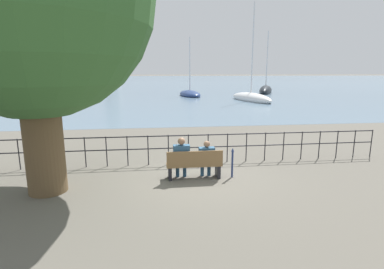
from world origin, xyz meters
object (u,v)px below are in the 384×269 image
at_px(sailboat_5, 251,98).
at_px(park_bench, 194,165).
at_px(seated_person_right, 206,157).
at_px(closed_umbrella, 232,161).
at_px(sailboat_2, 266,91).
at_px(sailboat_3, 190,94).
at_px(seated_person_left, 181,156).
at_px(sailboat_1, 90,90).
at_px(sailboat_0, 60,98).
at_px(harbor_lighthouse, 110,39).

bearing_deg(sailboat_5, park_bench, -122.91).
xyz_separation_m(park_bench, seated_person_right, (0.39, 0.08, 0.21)).
bearing_deg(seated_person_right, sailboat_5, 68.92).
distance_m(closed_umbrella, sailboat_2, 40.65).
bearing_deg(sailboat_5, sailboat_3, 115.57).
height_order(seated_person_left, sailboat_2, sailboat_2).
height_order(closed_umbrella, sailboat_1, sailboat_1).
distance_m(sailboat_2, sailboat_3, 13.61).
distance_m(seated_person_right, sailboat_0, 30.76).
distance_m(sailboat_0, sailboat_1, 15.55).
bearing_deg(park_bench, seated_person_left, 169.48).
height_order(closed_umbrella, sailboat_2, sailboat_2).
xyz_separation_m(sailboat_3, sailboat_5, (6.07, -8.14, 0.06)).
xyz_separation_m(seated_person_left, harbor_lighthouse, (-13.32, 86.72, 12.42)).
distance_m(seated_person_left, harbor_lighthouse, 88.61).
height_order(seated_person_right, closed_umbrella, seated_person_right).
height_order(seated_person_left, harbor_lighthouse, harbor_lighthouse).
distance_m(sailboat_2, harbor_lighthouse, 59.14).
height_order(park_bench, seated_person_right, seated_person_right).
bearing_deg(sailboat_2, seated_person_right, -89.05).
height_order(seated_person_right, sailboat_3, sailboat_3).
relative_size(sailboat_5, harbor_lighthouse, 0.39).
distance_m(park_bench, seated_person_left, 0.48).
relative_size(seated_person_left, sailboat_2, 0.13).
height_order(sailboat_1, sailboat_2, sailboat_1).
bearing_deg(closed_umbrella, sailboat_2, 67.78).
bearing_deg(seated_person_left, sailboat_5, 67.38).
relative_size(seated_person_left, sailboat_0, 0.11).
height_order(seated_person_right, sailboat_0, sailboat_0).
bearing_deg(sailboat_5, harbor_lighthouse, 99.66).
height_order(closed_umbrella, sailboat_3, sailboat_3).
relative_size(park_bench, closed_umbrella, 1.80).
distance_m(sailboat_3, harbor_lighthouse, 58.18).
distance_m(seated_person_left, sailboat_2, 41.17).
distance_m(park_bench, sailboat_3, 33.04).
distance_m(seated_person_right, sailboat_5, 26.37).
xyz_separation_m(seated_person_right, harbor_lighthouse, (-14.09, 86.71, 12.48)).
height_order(park_bench, seated_person_left, seated_person_left).
bearing_deg(park_bench, sailboat_1, 105.11).
relative_size(park_bench, sailboat_0, 0.14).
relative_size(closed_umbrella, sailboat_0, 0.08).
bearing_deg(harbor_lighthouse, sailboat_3, -72.03).
relative_size(sailboat_2, sailboat_5, 0.90).
relative_size(park_bench, sailboat_3, 0.21).
bearing_deg(closed_umbrella, sailboat_0, 115.20).
xyz_separation_m(park_bench, sailboat_3, (3.80, 32.82, -0.17)).
bearing_deg(park_bench, closed_umbrella, -1.62).
relative_size(closed_umbrella, sailboat_5, 0.08).
distance_m(seated_person_right, sailboat_2, 40.85).
bearing_deg(closed_umbrella, seated_person_left, 176.15).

